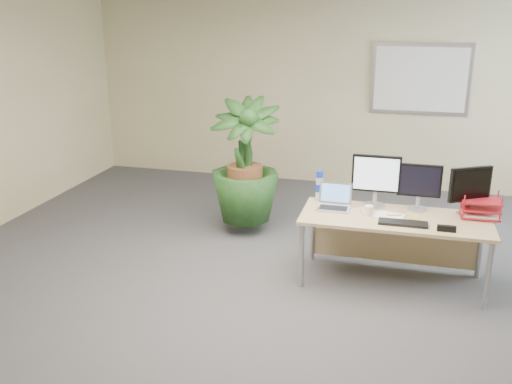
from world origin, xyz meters
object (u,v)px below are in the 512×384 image
(floor_plant, at_px, (245,169))
(monitor_right, at_px, (419,184))
(desk, at_px, (394,227))
(monitor_left, at_px, (376,178))
(laptop, at_px, (334,202))

(floor_plant, distance_m, monitor_right, 1.98)
(desk, height_order, monitor_left, monitor_left)
(floor_plant, relative_size, monitor_left, 2.97)
(floor_plant, relative_size, monitor_right, 3.38)
(monitor_left, bearing_deg, floor_plant, 156.75)
(laptop, bearing_deg, monitor_right, 9.75)
(desk, distance_m, monitor_left, 0.49)
(desk, bearing_deg, monitor_left, 145.22)
(desk, xyz_separation_m, laptop, (-0.57, 0.02, 0.19))
(desk, xyz_separation_m, floor_plant, (-1.68, 0.78, 0.23))
(floor_plant, bearing_deg, monitor_right, -18.40)
(monitor_right, bearing_deg, laptop, -170.25)
(desk, xyz_separation_m, monitor_left, (-0.21, 0.14, 0.42))
(monitor_left, distance_m, monitor_right, 0.40)
(floor_plant, xyz_separation_m, laptop, (1.11, -0.75, -0.04))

